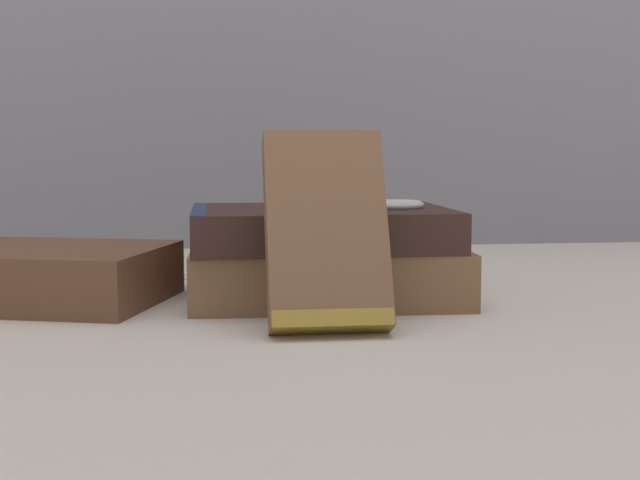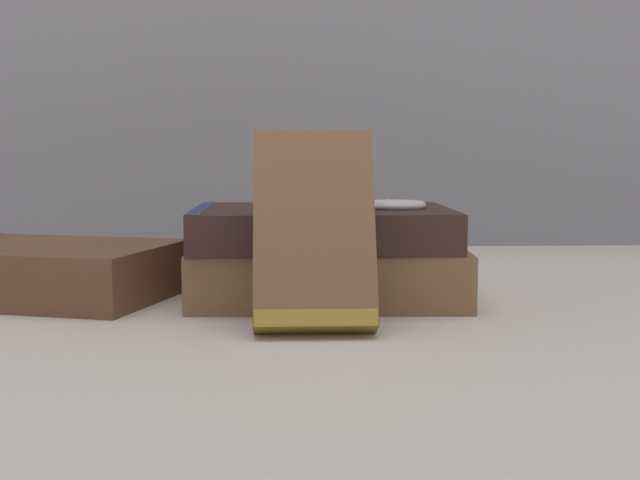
# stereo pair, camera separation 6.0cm
# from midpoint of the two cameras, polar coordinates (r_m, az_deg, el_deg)

# --- Properties ---
(ground_plane) EXTENTS (3.00, 3.00, 0.00)m
(ground_plane) POSITION_cam_midpoint_polar(r_m,az_deg,el_deg) (0.77, 3.44, -3.85)
(ground_plane) COLOR beige
(book_flat_bottom) EXTENTS (0.24, 0.17, 0.05)m
(book_flat_bottom) POSITION_cam_midpoint_polar(r_m,az_deg,el_deg) (0.77, 2.37, -2.10)
(book_flat_bottom) COLOR brown
(book_flat_bottom) RESTS_ON ground_plane
(book_flat_top) EXTENTS (0.22, 0.16, 0.03)m
(book_flat_top) POSITION_cam_midpoint_polar(r_m,az_deg,el_deg) (0.76, 2.01, 0.80)
(book_flat_top) COLOR #331E19
(book_flat_top) RESTS_ON book_flat_bottom
(book_side_left) EXTENTS (0.24, 0.21, 0.05)m
(book_side_left) POSITION_cam_midpoint_polar(r_m,az_deg,el_deg) (0.80, -15.45, -1.96)
(book_side_left) COLOR brown
(book_side_left) RESTS_ON ground_plane
(book_leaning_front) EXTENTS (0.09, 0.08, 0.14)m
(book_leaning_front) POSITION_cam_midpoint_polar(r_m,az_deg,el_deg) (0.64, 2.33, 0.18)
(book_leaning_front) COLOR brown
(book_leaning_front) RESTS_ON ground_plane
(pocket_watch) EXTENTS (0.06, 0.06, 0.01)m
(pocket_watch) POSITION_cam_midpoint_polar(r_m,az_deg,el_deg) (0.76, 6.95, 2.24)
(pocket_watch) COLOR silver
(pocket_watch) RESTS_ON book_flat_top
(reading_glasses) EXTENTS (0.10, 0.07, 0.00)m
(reading_glasses) POSITION_cam_midpoint_polar(r_m,az_deg,el_deg) (0.90, -3.88, -2.29)
(reading_glasses) COLOR #ADADB2
(reading_glasses) RESTS_ON ground_plane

